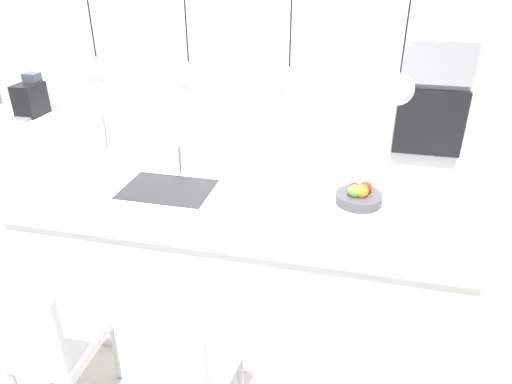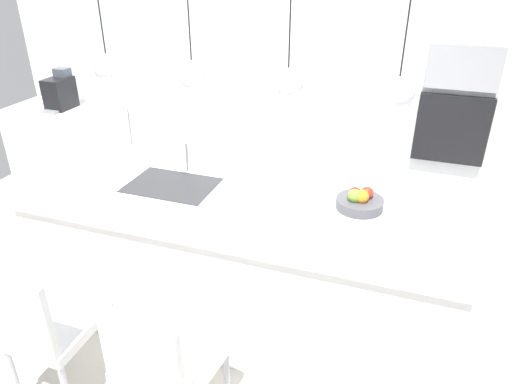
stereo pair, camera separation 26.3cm
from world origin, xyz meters
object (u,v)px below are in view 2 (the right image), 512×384
at_px(fruit_bowl, 360,201).
at_px(microwave, 464,67).
at_px(coffee_machine, 60,92).
at_px(chair_middle, 163,362).
at_px(chair_near, 46,327).
at_px(oven, 451,129).

relative_size(fruit_bowl, microwave, 0.51).
distance_m(coffee_machine, chair_middle, 3.30).
height_order(fruit_bowl, chair_near, fruit_bowl).
bearing_deg(microwave, oven, 0.00).
distance_m(fruit_bowl, microwave, 1.65).
height_order(coffee_machine, oven, oven).
bearing_deg(chair_middle, fruit_bowl, 55.05).
bearing_deg(chair_middle, oven, 63.56).
distance_m(microwave, chair_middle, 3.01).
bearing_deg(fruit_bowl, microwave, 70.57).
bearing_deg(fruit_bowl, oven, 70.57).
height_order(fruit_bowl, oven, oven).
xyz_separation_m(fruit_bowl, oven, (0.52, 1.48, 0.00)).
distance_m(fruit_bowl, chair_near, 1.85).
distance_m(microwave, oven, 0.50).
xyz_separation_m(microwave, chair_near, (-1.96, -2.55, -0.97)).
distance_m(fruit_bowl, chair_middle, 1.38).
relative_size(coffee_machine, oven, 0.68).
distance_m(fruit_bowl, oven, 1.57).
relative_size(coffee_machine, chair_middle, 0.43).
bearing_deg(chair_middle, chair_near, -179.86).
bearing_deg(chair_middle, microwave, 63.56).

